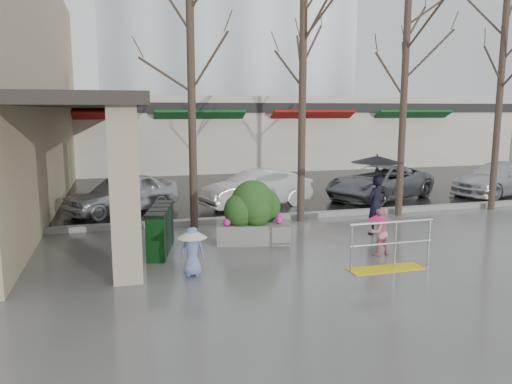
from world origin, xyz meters
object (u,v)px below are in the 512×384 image
tree_west (190,42)px  car_d (499,178)px  handrail (389,252)px  tree_mideast (406,57)px  planter (253,213)px  woman (376,182)px  news_boxes (161,229)px  car_b (257,189)px  tree_midwest (303,40)px  car_c (379,183)px  car_a (122,193)px  child_pink (379,229)px  child_blue (192,246)px  tree_east (504,43)px

tree_west → car_d: size_ratio=1.57×
handrail → tree_mideast: (3.14, 4.80, 4.48)m
tree_mideast → planter: bearing=-159.9°
tree_mideast → woman: 4.45m
planter → news_boxes: size_ratio=1.00×
news_boxes → car_d: car_d is taller
planter → car_b: planter is taller
tree_midwest → tree_mideast: (3.30, -0.00, -0.37)m
tree_midwest → car_c: bearing=33.2°
car_c → car_d: size_ratio=1.04×
woman → car_a: woman is taller
planter → child_pink: bearing=-36.8°
handrail → car_d: 11.54m
tree_mideast → car_a: bearing=162.3°
tree_west → child_blue: tree_west is taller
planter → car_c: size_ratio=0.43×
news_boxes → car_c: bearing=42.3°
tree_mideast → woman: tree_mideast is taller
child_pink → handrail: bearing=62.2°
child_pink → car_b: (-1.14, 6.27, 0.02)m
tree_west → woman: (4.55, -2.01, -3.68)m
tree_east → child_pink: 8.79m
tree_mideast → child_blue: (-7.14, -4.10, -4.25)m
tree_west → handrail: bearing=-55.0°
woman → news_boxes: (-5.66, -0.18, -0.87)m
car_a → car_c: size_ratio=0.82×
tree_midwest → news_boxes: bearing=-153.0°
car_a → car_d: (14.30, -0.28, 0.00)m
woman → child_blue: (-5.19, -2.09, -0.79)m
child_pink → woman: bearing=-126.6°
tree_west → car_a: size_ratio=1.84×
tree_midwest → child_pink: bearing=-82.9°
news_boxes → tree_east: bearing=23.4°
child_blue → car_c: car_c is taller
tree_mideast → child_blue: tree_mideast is taller
child_blue → planter: size_ratio=0.52×
handrail → tree_east: tree_east is taller
woman → planter: 3.42m
car_c → handrail: bearing=-52.5°
child_pink → car_a: bearing=-59.6°
tree_midwest → car_b: size_ratio=1.83×
child_blue → news_boxes: news_boxes is taller
car_c → car_b: bearing=-112.3°
planter → car_b: (1.33, 4.41, -0.12)m
handrail → woman: (1.19, 2.79, 1.02)m
tree_east → planter: 10.14m
woman → car_c: (2.75, 4.69, -0.77)m
tree_mideast → child_blue: bearing=-150.1°
car_a → woman: bearing=24.3°
planter → car_c: 7.65m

